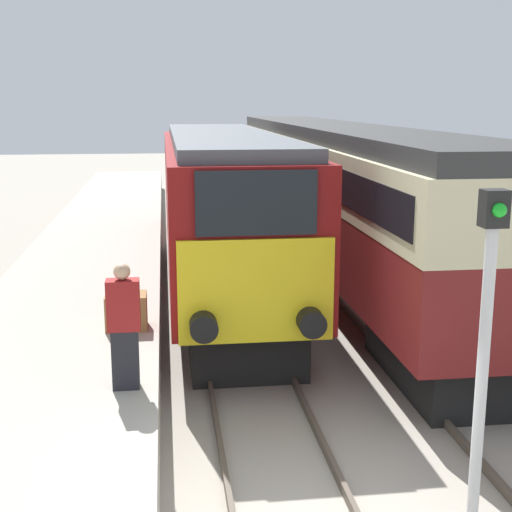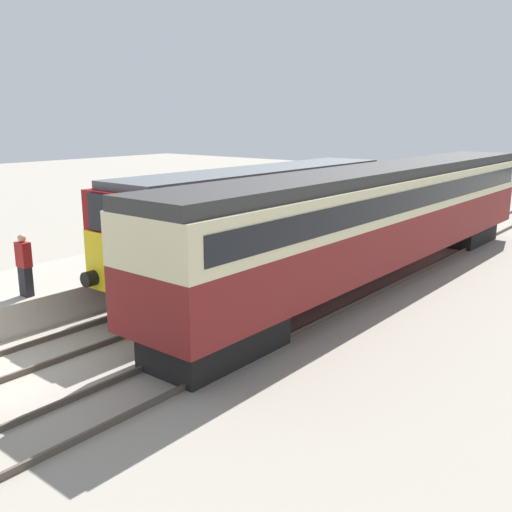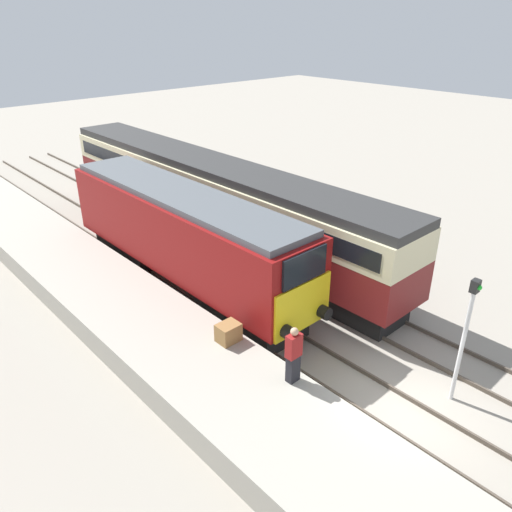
{
  "view_description": "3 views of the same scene",
  "coord_description": "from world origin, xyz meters",
  "px_view_note": "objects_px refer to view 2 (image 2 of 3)",
  "views": [
    {
      "loc": [
        -1.39,
        -7.02,
        4.78
      ],
      "look_at": [
        0.0,
        3.79,
        2.4
      ],
      "focal_mm": 50.0,
      "sensor_mm": 36.0,
      "label": 1
    },
    {
      "loc": [
        12.46,
        -5.43,
        5.73
      ],
      "look_at": [
        1.7,
        7.79,
        1.6
      ],
      "focal_mm": 40.0,
      "sensor_mm": 36.0,
      "label": 2
    },
    {
      "loc": [
        -10.17,
        -5.16,
        10.2
      ],
      "look_at": [
        1.7,
        7.79,
        1.6
      ],
      "focal_mm": 35.0,
      "sensor_mm": 36.0,
      "label": 3
    }
  ],
  "objects_px": {
    "passenger_carriage": "(383,212)",
    "person_on_platform": "(24,265)",
    "luggage_crate": "(104,266)",
    "locomotive": "(262,219)"
  },
  "relations": [
    {
      "from": "luggage_crate",
      "to": "passenger_carriage",
      "type": "bearing_deg",
      "value": 54.95
    },
    {
      "from": "locomotive",
      "to": "passenger_carriage",
      "type": "bearing_deg",
      "value": 37.05
    },
    {
      "from": "person_on_platform",
      "to": "locomotive",
      "type": "bearing_deg",
      "value": 75.97
    },
    {
      "from": "passenger_carriage",
      "to": "person_on_platform",
      "type": "bearing_deg",
      "value": -117.15
    },
    {
      "from": "passenger_carriage",
      "to": "luggage_crate",
      "type": "distance_m",
      "value": 9.67
    },
    {
      "from": "passenger_carriage",
      "to": "luggage_crate",
      "type": "xyz_separation_m",
      "value": [
        -5.5,
        -7.84,
        -1.27
      ]
    },
    {
      "from": "passenger_carriage",
      "to": "luggage_crate",
      "type": "bearing_deg",
      "value": -125.05
    },
    {
      "from": "locomotive",
      "to": "luggage_crate",
      "type": "relative_size",
      "value": 19.02
    },
    {
      "from": "passenger_carriage",
      "to": "person_on_platform",
      "type": "xyz_separation_m",
      "value": [
        -5.38,
        -10.5,
        -0.7
      ]
    },
    {
      "from": "person_on_platform",
      "to": "luggage_crate",
      "type": "relative_size",
      "value": 2.49
    }
  ]
}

